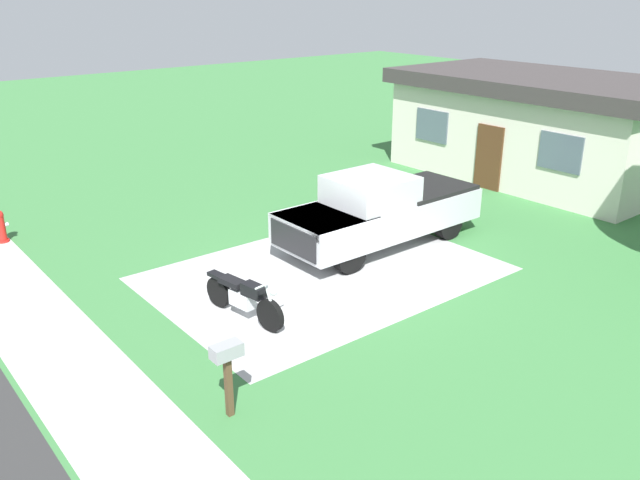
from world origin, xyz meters
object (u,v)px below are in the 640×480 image
object	(u,v)px
pickup_truck	(382,209)
mailbox	(227,361)
neighbor_house	(537,125)
motorcycle	(244,297)
fire_hydrant	(0,227)

from	to	relation	value
pickup_truck	mailbox	size ratio (longest dim) A/B	4.48
neighbor_house	pickup_truck	bearing A→B (deg)	-80.67
pickup_truck	neighbor_house	world-z (taller)	neighbor_house
pickup_truck	mailbox	distance (m)	7.87
motorcycle	fire_hydrant	xyz separation A→B (m)	(-7.56, -2.66, -0.05)
pickup_truck	mailbox	bearing A→B (deg)	-61.20
pickup_truck	fire_hydrant	xyz separation A→B (m)	(-6.33, -7.64, -0.53)
pickup_truck	motorcycle	bearing A→B (deg)	-76.13
mailbox	neighbor_house	distance (m)	16.46
mailbox	pickup_truck	bearing A→B (deg)	118.80
fire_hydrant	neighbor_house	distance (m)	17.12
fire_hydrant	mailbox	bearing A→B (deg)	4.25
motorcycle	neighbor_house	size ratio (longest dim) A/B	0.23
mailbox	motorcycle	bearing A→B (deg)	143.26
pickup_truck	mailbox	world-z (taller)	pickup_truck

